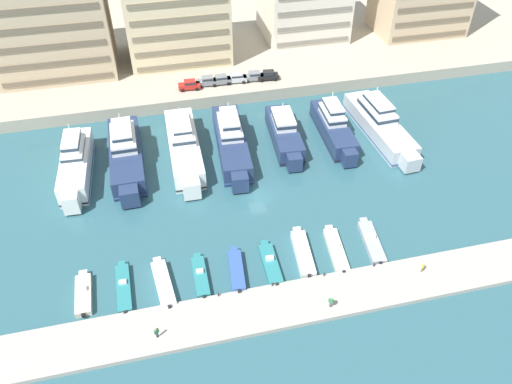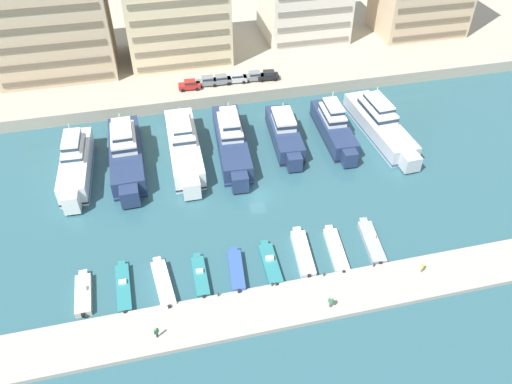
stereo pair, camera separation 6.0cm
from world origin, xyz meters
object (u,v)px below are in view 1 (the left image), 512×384
yacht_silver_mid_right (380,123)px  motorboat_cream_far_left (84,294)px  yacht_navy_center_left (231,140)px  motorboat_teal_left (124,287)px  yacht_navy_center (285,133)px  motorboat_white_mid_left (163,283)px  yacht_navy_left (126,153)px  car_red_far_left (189,85)px  motorboat_grey_far_right (371,241)px  motorboat_teal_center_right (270,263)px  motorboat_cream_right (336,249)px  motorboat_teal_center_left (200,276)px  car_silver_center_left (236,78)px  motorboat_white_mid_right (303,253)px  car_grey_left (207,81)px  car_black_center_right (268,75)px  pedestrian_far_side (331,301)px  car_grey_center (254,76)px  pedestrian_near_edge (423,267)px  pedestrian_mid_deck (157,332)px  yacht_white_far_left (76,163)px  car_grey_mid_left (221,80)px  yacht_navy_center_right (334,126)px  yacht_white_mid_left (184,145)px  motorboat_blue_center (236,270)px

yacht_silver_mid_right → motorboat_cream_far_left: (-49.60, -24.47, -1.62)m
yacht_navy_center_left → motorboat_teal_left: (-18.69, -25.38, -1.73)m
yacht_navy_center → motorboat_white_mid_left: size_ratio=2.08×
yacht_navy_left → car_red_far_left: bearing=54.2°
yacht_silver_mid_right → motorboat_grey_far_right: bearing=-115.7°
motorboat_teal_center_right → motorboat_cream_right: bearing=2.5°
motorboat_teal_center_left → motorboat_cream_right: bearing=1.3°
yacht_silver_mid_right → car_silver_center_left: (-21.41, 19.42, 1.22)m
motorboat_white_mid_right → car_grey_left: 44.24m
motorboat_teal_center_right → car_black_center_right: size_ratio=1.83×
motorboat_white_mid_left → pedestrian_far_side: pedestrian_far_side is taller
motorboat_teal_left → car_grey_left: size_ratio=2.00×
car_silver_center_left → car_red_far_left: bearing=-176.4°
yacht_navy_center → car_black_center_right: yacht_navy_center is taller
yacht_navy_left → car_grey_center: size_ratio=5.13×
motorboat_white_mid_left → pedestrian_near_edge: (32.17, -5.78, 1.09)m
car_grey_left → car_grey_center: size_ratio=0.99×
yacht_silver_mid_right → pedestrian_mid_deck: yacht_silver_mid_right is taller
yacht_navy_left → motorboat_teal_left: (-1.54, -25.80, -1.80)m
motorboat_white_mid_left → car_grey_left: bearing=73.9°
car_red_far_left → car_grey_left: 3.56m
yacht_navy_center_left → pedestrian_mid_deck: 36.83m
yacht_white_far_left → car_grey_center: yacht_white_far_left is taller
yacht_navy_center_left → motorboat_teal_center_left: bearing=-109.5°
motorboat_grey_far_right → car_grey_center: bearing=98.0°
yacht_silver_mid_right → car_red_far_left: size_ratio=5.41×
motorboat_teal_center_right → car_grey_left: car_grey_left is taller
pedestrian_near_edge → car_grey_mid_left: bearing=108.3°
yacht_navy_center → motorboat_cream_right: yacht_navy_center is taller
yacht_silver_mid_right → motorboat_cream_right: bearing=-124.5°
yacht_navy_center_right → pedestrian_mid_deck: (-33.12, -33.66, -0.44)m
car_grey_left → pedestrian_near_edge: bearing=-69.1°
yacht_white_mid_left → yacht_navy_center_left: yacht_navy_center_left is taller
yacht_navy_center_left → car_red_far_left: bearing=103.9°
motorboat_cream_far_left → pedestrian_far_side: bearing=-17.2°
car_grey_center → car_black_center_right: size_ratio=0.99×
motorboat_teal_left → motorboat_grey_far_right: (33.06, 0.20, 0.01)m
yacht_navy_center_right → motorboat_cream_right: 27.06m
yacht_silver_mid_right → motorboat_grey_far_right: yacht_silver_mid_right is taller
yacht_navy_left → yacht_navy_center_right: (35.12, -0.32, -0.15)m
motorboat_blue_center → motorboat_white_mid_left: bearing=179.5°
yacht_navy_center_right → pedestrian_mid_deck: bearing=-134.5°
yacht_navy_left → pedestrian_near_edge: size_ratio=13.02×
motorboat_teal_left → car_silver_center_left: (23.38, 43.97, 2.89)m
motorboat_cream_far_left → motorboat_teal_center_left: size_ratio=0.97×
motorboat_teal_left → motorboat_grey_far_right: bearing=0.4°
motorboat_teal_left → motorboat_teal_center_left: bearing=-2.7°
motorboat_blue_center → motorboat_teal_center_right: (4.53, 0.22, -0.11)m
motorboat_white_mid_right → car_black_center_right: car_black_center_right is taller
yacht_white_mid_left → motorboat_cream_right: (16.99, -25.80, -1.80)m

